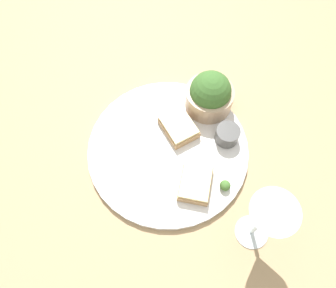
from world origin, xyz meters
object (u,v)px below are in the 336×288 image
object	(u,v)px
sauce_ramekin	(227,134)
cheese_toast_near	(179,127)
wine_glass	(266,219)
cheese_toast_far	(195,183)
salad_bowl	(210,94)

from	to	relation	value
sauce_ramekin	cheese_toast_near	world-z (taller)	sauce_ramekin
wine_glass	cheese_toast_far	bearing A→B (deg)	55.57
cheese_toast_near	sauce_ramekin	bearing A→B (deg)	-95.84
cheese_toast_near	wine_glass	distance (m)	0.28
cheese_toast_near	wine_glass	bearing A→B (deg)	-141.69
salad_bowl	sauce_ramekin	bearing A→B (deg)	-152.17
sauce_ramekin	salad_bowl	bearing A→B (deg)	27.83
sauce_ramekin	cheese_toast_near	distance (m)	0.11
salad_bowl	cheese_toast_near	distance (m)	0.10
salad_bowl	cheese_toast_near	world-z (taller)	salad_bowl
salad_bowl	cheese_toast_far	bearing A→B (deg)	175.35
salad_bowl	wine_glass	size ratio (longest dim) A/B	0.66
cheese_toast_far	wine_glass	xyz separation A→B (m)	(-0.08, -0.12, 0.09)
salad_bowl	cheese_toast_far	distance (m)	0.21
cheese_toast_far	wine_glass	bearing A→B (deg)	-124.43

